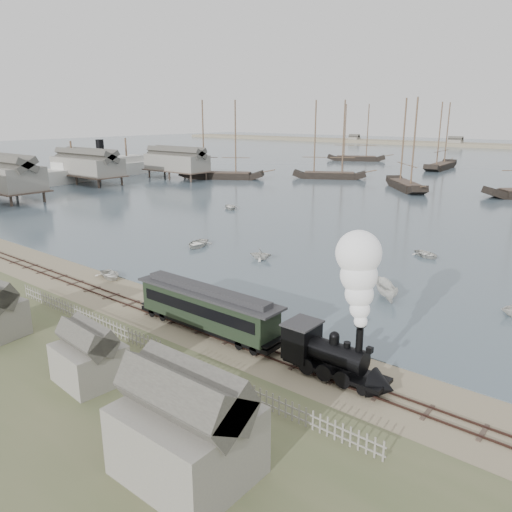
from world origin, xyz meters
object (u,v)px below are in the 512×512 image
Objects in this scene: beached_dinghy at (110,275)px; steamship at (101,158)px; locomotive at (349,319)px; passenger_coach at (207,307)px.

steamship reaches higher than beached_dinghy.
locomotive is at bearing -125.79° from steamship.
passenger_coach is 0.30× the size of steamship.
passenger_coach is (-12.17, 0.00, -2.32)m from locomotive.
locomotive is 12.39m from passenger_coach.
locomotive is 29.86m from beached_dinghy.
beached_dinghy is at bearing -132.58° from steamship.
locomotive is 0.71× the size of passenger_coach.
locomotive is at bearing -80.19° from beached_dinghy.
steamship is (-103.76, 53.45, 0.63)m from locomotive.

